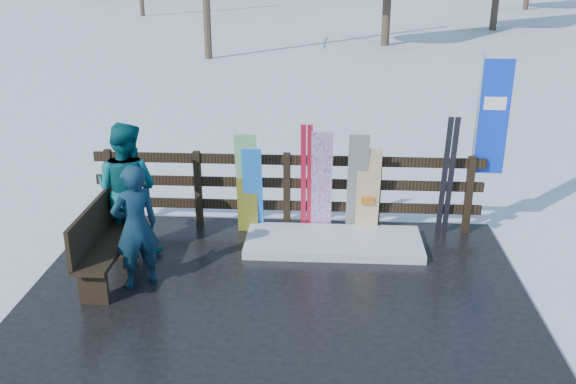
# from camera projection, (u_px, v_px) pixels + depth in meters

# --- Properties ---
(ground) EXTENTS (700.00, 700.00, 0.00)m
(ground) POSITION_uv_depth(u_px,v_px,m) (275.00, 310.00, 7.47)
(ground) COLOR white
(ground) RESTS_ON ground
(deck) EXTENTS (6.00, 5.00, 0.08)m
(deck) POSITION_uv_depth(u_px,v_px,m) (275.00, 307.00, 7.46)
(deck) COLOR black
(deck) RESTS_ON ground
(fence) EXTENTS (5.60, 0.10, 1.15)m
(fence) POSITION_uv_depth(u_px,v_px,m) (287.00, 186.00, 9.26)
(fence) COLOR black
(fence) RESTS_ON deck
(snow_patch) EXTENTS (2.42, 1.00, 0.12)m
(snow_patch) POSITION_uv_depth(u_px,v_px,m) (333.00, 242.00, 8.87)
(snow_patch) COLOR white
(snow_patch) RESTS_ON deck
(bench) EXTENTS (0.41, 1.50, 0.97)m
(bench) POSITION_uv_depth(u_px,v_px,m) (102.00, 241.00, 7.84)
(bench) COLOR black
(bench) RESTS_ON deck
(snowboard_0) EXTENTS (0.28, 0.28, 1.31)m
(snowboard_0) POSITION_uv_depth(u_px,v_px,m) (253.00, 191.00, 9.08)
(snowboard_0) COLOR blue
(snowboard_0) RESTS_ON deck
(snowboard_1) EXTENTS (0.31, 0.33, 1.52)m
(snowboard_1) POSITION_uv_depth(u_px,v_px,m) (247.00, 183.00, 9.05)
(snowboard_1) COLOR silver
(snowboard_1) RESTS_ON deck
(snowboard_2) EXTENTS (0.29, 0.17, 1.38)m
(snowboard_2) POSITION_uv_depth(u_px,v_px,m) (247.00, 188.00, 9.08)
(snowboard_2) COLOR yellow
(snowboard_2) RESTS_ON deck
(snowboard_3) EXTENTS (0.29, 0.40, 1.59)m
(snowboard_3) POSITION_uv_depth(u_px,v_px,m) (322.00, 183.00, 8.98)
(snowboard_3) COLOR white
(snowboard_3) RESTS_ON deck
(snowboard_4) EXTENTS (0.28, 0.37, 1.55)m
(snowboard_4) POSITION_uv_depth(u_px,v_px,m) (357.00, 185.00, 8.95)
(snowboard_4) COLOR black
(snowboard_4) RESTS_ON deck
(snowboard_5) EXTENTS (0.33, 0.23, 1.34)m
(snowboard_5) POSITION_uv_depth(u_px,v_px,m) (368.00, 192.00, 8.98)
(snowboard_5) COLOR silver
(snowboard_5) RESTS_ON deck
(ski_pair_a) EXTENTS (0.16, 0.26, 1.65)m
(ski_pair_a) POSITION_uv_depth(u_px,v_px,m) (307.00, 179.00, 9.04)
(ski_pair_a) COLOR #B3162F
(ski_pair_a) RESTS_ON deck
(ski_pair_b) EXTENTS (0.17, 0.25, 1.78)m
(ski_pair_b) POSITION_uv_depth(u_px,v_px,m) (447.00, 177.00, 8.91)
(ski_pair_b) COLOR black
(ski_pair_b) RESTS_ON deck
(rental_flag) EXTENTS (0.45, 0.04, 2.60)m
(rental_flag) POSITION_uv_depth(u_px,v_px,m) (489.00, 124.00, 8.81)
(rental_flag) COLOR silver
(rental_flag) RESTS_ON deck
(person_front) EXTENTS (0.67, 0.63, 1.55)m
(person_front) POSITION_uv_depth(u_px,v_px,m) (136.00, 227.00, 7.61)
(person_front) COLOR #0F3845
(person_front) RESTS_ON deck
(person_back) EXTENTS (1.02, 0.89, 1.81)m
(person_back) POSITION_uv_depth(u_px,v_px,m) (127.00, 189.00, 8.44)
(person_back) COLOR #0B535A
(person_back) RESTS_ON deck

